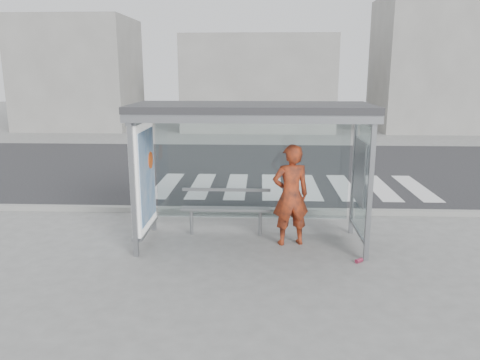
# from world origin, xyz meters

# --- Properties ---
(ground) EXTENTS (80.00, 80.00, 0.00)m
(ground) POSITION_xyz_m (0.00, 0.00, 0.00)
(ground) COLOR slate
(ground) RESTS_ON ground
(road) EXTENTS (30.00, 10.00, 0.01)m
(road) POSITION_xyz_m (0.00, 7.00, 0.00)
(road) COLOR black
(road) RESTS_ON ground
(curb) EXTENTS (30.00, 0.18, 0.12)m
(curb) POSITION_xyz_m (0.00, 1.95, 0.06)
(curb) COLOR gray
(curb) RESTS_ON ground
(crosswalk) EXTENTS (7.55, 3.00, 0.00)m
(crosswalk) POSITION_xyz_m (1.00, 4.50, 0.00)
(crosswalk) COLOR silver
(crosswalk) RESTS_ON ground
(bus_shelter) EXTENTS (4.25, 1.65, 2.62)m
(bus_shelter) POSITION_xyz_m (-0.37, 0.06, 1.98)
(bus_shelter) COLOR gray
(bus_shelter) RESTS_ON ground
(building_left) EXTENTS (6.00, 5.00, 6.00)m
(building_left) POSITION_xyz_m (-10.00, 18.00, 3.00)
(building_left) COLOR gray
(building_left) RESTS_ON ground
(building_center) EXTENTS (8.00, 5.00, 5.00)m
(building_center) POSITION_xyz_m (0.00, 18.00, 2.50)
(building_center) COLOR gray
(building_center) RESTS_ON ground
(building_right) EXTENTS (5.00, 5.00, 7.00)m
(building_right) POSITION_xyz_m (9.00, 18.00, 3.50)
(building_right) COLOR gray
(building_right) RESTS_ON ground
(person) EXTENTS (0.78, 0.59, 1.90)m
(person) POSITION_xyz_m (0.73, 0.04, 0.95)
(person) COLOR orange
(person) RESTS_ON ground
(bench) EXTENTS (1.76, 0.32, 0.91)m
(bench) POSITION_xyz_m (-0.51, 0.50, 0.54)
(bench) COLOR slate
(bench) RESTS_ON ground
(soda_can) EXTENTS (0.15, 0.14, 0.07)m
(soda_can) POSITION_xyz_m (1.87, -0.81, 0.04)
(soda_can) COLOR #CA3B60
(soda_can) RESTS_ON ground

